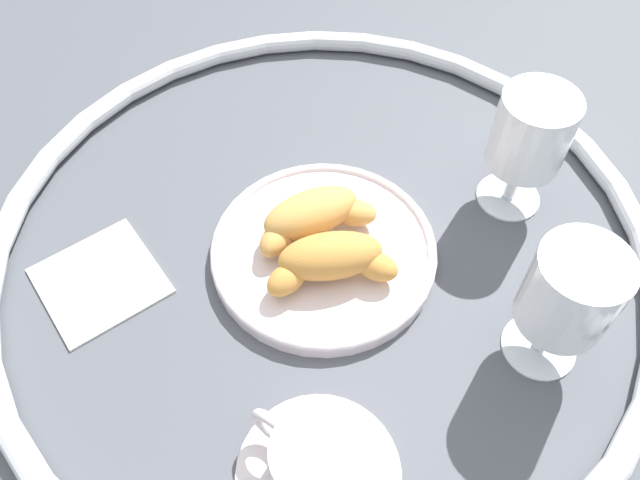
{
  "coord_description": "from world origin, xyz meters",
  "views": [
    {
      "loc": [
        0.09,
        0.37,
        0.54
      ],
      "look_at": [
        0.0,
        0.01,
        0.03
      ],
      "focal_mm": 36.0,
      "sensor_mm": 36.0,
      "label": 1
    }
  ],
  "objects_px": {
    "croissant_large": "(312,216)",
    "juice_glass_left": "(530,137)",
    "coffee_cup_near": "(317,464)",
    "folded_napkin": "(100,280)",
    "juice_glass_right": "(569,296)",
    "croissant_small": "(330,260)",
    "pastry_plate": "(320,252)"
  },
  "relations": [
    {
      "from": "pastry_plate",
      "to": "folded_napkin",
      "type": "xyz_separation_m",
      "value": [
        0.22,
        -0.02,
        -0.01
      ]
    },
    {
      "from": "coffee_cup_near",
      "to": "croissant_large",
      "type": "bearing_deg",
      "value": -101.7
    },
    {
      "from": "pastry_plate",
      "to": "juice_glass_left",
      "type": "relative_size",
      "value": 1.62
    },
    {
      "from": "juice_glass_left",
      "to": "folded_napkin",
      "type": "height_order",
      "value": "juice_glass_left"
    },
    {
      "from": "croissant_large",
      "to": "folded_napkin",
      "type": "bearing_deg",
      "value": 0.98
    },
    {
      "from": "croissant_small",
      "to": "juice_glass_left",
      "type": "xyz_separation_m",
      "value": [
        -0.21,
        -0.06,
        0.05
      ]
    },
    {
      "from": "coffee_cup_near",
      "to": "juice_glass_left",
      "type": "relative_size",
      "value": 0.97
    },
    {
      "from": "juice_glass_right",
      "to": "folded_napkin",
      "type": "xyz_separation_m",
      "value": [
        0.39,
        -0.16,
        -0.09
      ]
    },
    {
      "from": "folded_napkin",
      "to": "juice_glass_left",
      "type": "bearing_deg",
      "value": -178.61
    },
    {
      "from": "pastry_plate",
      "to": "juice_glass_right",
      "type": "bearing_deg",
      "value": 140.45
    },
    {
      "from": "pastry_plate",
      "to": "coffee_cup_near",
      "type": "height_order",
      "value": "coffee_cup_near"
    },
    {
      "from": "folded_napkin",
      "to": "pastry_plate",
      "type": "bearing_deg",
      "value": 174.63
    },
    {
      "from": "pastry_plate",
      "to": "croissant_large",
      "type": "height_order",
      "value": "croissant_large"
    },
    {
      "from": "croissant_large",
      "to": "coffee_cup_near",
      "type": "distance_m",
      "value": 0.24
    },
    {
      "from": "coffee_cup_near",
      "to": "folded_napkin",
      "type": "distance_m",
      "value": 0.29
    },
    {
      "from": "pastry_plate",
      "to": "juice_glass_left",
      "type": "xyz_separation_m",
      "value": [
        -0.22,
        -0.03,
        0.08
      ]
    },
    {
      "from": "croissant_small",
      "to": "coffee_cup_near",
      "type": "bearing_deg",
      "value": 73.42
    },
    {
      "from": "folded_napkin",
      "to": "coffee_cup_near",
      "type": "bearing_deg",
      "value": 126.17
    },
    {
      "from": "croissant_large",
      "to": "juice_glass_left",
      "type": "height_order",
      "value": "juice_glass_left"
    },
    {
      "from": "folded_napkin",
      "to": "croissant_large",
      "type": "bearing_deg",
      "value": -179.02
    },
    {
      "from": "coffee_cup_near",
      "to": "juice_glass_right",
      "type": "relative_size",
      "value": 0.97
    },
    {
      "from": "croissant_large",
      "to": "juice_glass_left",
      "type": "distance_m",
      "value": 0.23
    },
    {
      "from": "juice_glass_right",
      "to": "folded_napkin",
      "type": "relative_size",
      "value": 1.27
    },
    {
      "from": "juice_glass_left",
      "to": "folded_napkin",
      "type": "xyz_separation_m",
      "value": [
        0.44,
        0.01,
        -0.09
      ]
    },
    {
      "from": "pastry_plate",
      "to": "juice_glass_left",
      "type": "height_order",
      "value": "juice_glass_left"
    },
    {
      "from": "pastry_plate",
      "to": "juice_glass_right",
      "type": "xyz_separation_m",
      "value": [
        -0.17,
        0.14,
        0.08
      ]
    },
    {
      "from": "croissant_small",
      "to": "coffee_cup_near",
      "type": "height_order",
      "value": "same"
    },
    {
      "from": "juice_glass_left",
      "to": "croissant_small",
      "type": "bearing_deg",
      "value": 16.06
    },
    {
      "from": "juice_glass_right",
      "to": "folded_napkin",
      "type": "bearing_deg",
      "value": -22.69
    },
    {
      "from": "juice_glass_left",
      "to": "juice_glass_right",
      "type": "distance_m",
      "value": 0.18
    },
    {
      "from": "juice_glass_right",
      "to": "juice_glass_left",
      "type": "bearing_deg",
      "value": -103.86
    },
    {
      "from": "pastry_plate",
      "to": "folded_napkin",
      "type": "bearing_deg",
      "value": -5.37
    }
  ]
}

